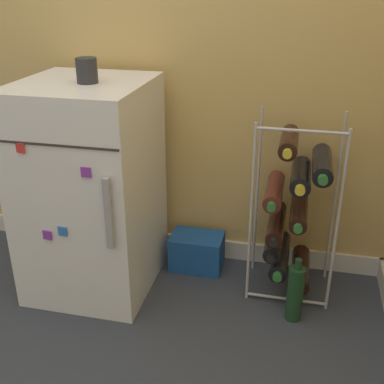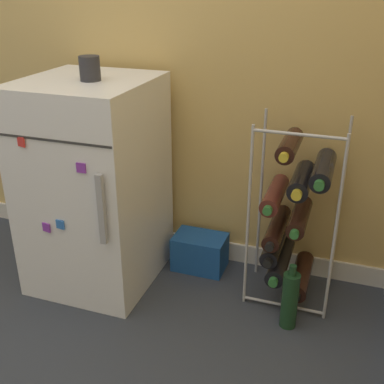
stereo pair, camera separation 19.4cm
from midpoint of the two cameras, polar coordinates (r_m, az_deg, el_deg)
name	(u,v)px [view 2 (the right image)]	position (r m, az deg, el deg)	size (l,w,h in m)	color
ground_plane	(137,317)	(1.97, -3.63, -14.68)	(14.00, 14.00, 0.00)	#333842
mini_fridge	(95,184)	(2.03, -8.78, 0.84)	(0.49, 0.55, 0.88)	white
wine_rack	(292,217)	(1.97, 14.53, -2.93)	(0.34, 0.33, 0.76)	#B2B2B7
soda_box	(200,252)	(2.22, 3.47, -7.17)	(0.23, 0.16, 0.16)	#194C9E
fridge_top_cup	(90,68)	(1.86, -9.04, 14.24)	(0.08, 0.08, 0.09)	#28282D
loose_bottle_floor	(290,300)	(1.92, 14.45, -12.35)	(0.06, 0.06, 0.27)	#19381E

